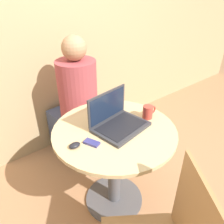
# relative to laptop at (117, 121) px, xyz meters

# --- Properties ---
(ground_plane) EXTENTS (12.00, 12.00, 0.00)m
(ground_plane) POSITION_rel_laptop_xyz_m (-0.03, -0.01, -0.75)
(ground_plane) COLOR #9E704C
(back_wall) EXTENTS (7.00, 0.05, 2.60)m
(back_wall) POSITION_rel_laptop_xyz_m (-0.03, 0.99, 0.55)
(back_wall) COLOR tan
(back_wall) RESTS_ON ground_plane
(round_table) EXTENTS (0.83, 0.83, 0.71)m
(round_table) POSITION_rel_laptop_xyz_m (-0.03, -0.01, -0.24)
(round_table) COLOR #4C4C51
(round_table) RESTS_ON ground_plane
(laptop) EXTENTS (0.38, 0.31, 0.23)m
(laptop) POSITION_rel_laptop_xyz_m (0.00, 0.00, 0.00)
(laptop) COLOR #2D2D33
(laptop) RESTS_ON round_table
(cell_phone) EXTENTS (0.08, 0.11, 0.02)m
(cell_phone) POSITION_rel_laptop_xyz_m (-0.24, -0.05, -0.04)
(cell_phone) COLOR navy
(cell_phone) RESTS_ON round_table
(computer_mouse) EXTENTS (0.07, 0.05, 0.03)m
(computer_mouse) POSITION_rel_laptop_xyz_m (-0.33, -0.02, -0.03)
(computer_mouse) COLOR black
(computer_mouse) RESTS_ON round_table
(coffee_cup) EXTENTS (0.12, 0.07, 0.09)m
(coffee_cup) POSITION_rel_laptop_xyz_m (0.25, -0.05, 0.00)
(coffee_cup) COLOR #B2382D
(coffee_cup) RESTS_ON round_table
(person_seated) EXTENTS (0.36, 0.54, 1.21)m
(person_seated) POSITION_rel_laptop_xyz_m (0.05, 0.65, -0.25)
(person_seated) COLOR #3D4766
(person_seated) RESTS_ON ground_plane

